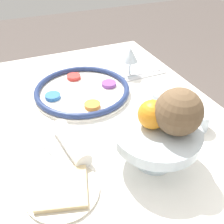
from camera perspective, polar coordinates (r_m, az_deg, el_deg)
dining_table at (r=1.13m, az=-2.02°, el=-17.64°), size 1.17×0.84×0.77m
seder_plate at (r=0.98m, az=-6.58°, el=4.70°), size 0.35×0.35×0.03m
wine_glass at (r=1.07m, az=4.04°, el=11.91°), size 0.07×0.07×0.12m
fruit_stand at (r=0.67m, az=9.72°, el=-5.20°), size 0.22×0.22×0.11m
orange_fruit at (r=0.64m, az=8.78°, el=-0.51°), size 0.07×0.07×0.07m
coconut at (r=0.62m, az=14.28°, el=0.05°), size 0.11×0.11×0.11m
bread_plate at (r=0.66m, az=-10.80°, el=-16.18°), size 0.18×0.18×0.02m
napkin_roll at (r=0.75m, az=-8.93°, el=-6.56°), size 0.18×0.07×0.05m
cup_mid at (r=0.92m, az=10.74°, el=2.86°), size 0.08×0.08×0.06m
cup_far at (r=0.85m, az=18.01°, el=-1.64°), size 0.08×0.08×0.06m
fork_left at (r=1.13m, az=6.71°, el=8.49°), size 0.02×0.20×0.01m
fork_right at (r=1.11m, az=7.46°, el=7.81°), size 0.02×0.20×0.01m
spoon at (r=0.74m, az=-11.56°, el=-9.74°), size 0.17×0.07×0.01m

